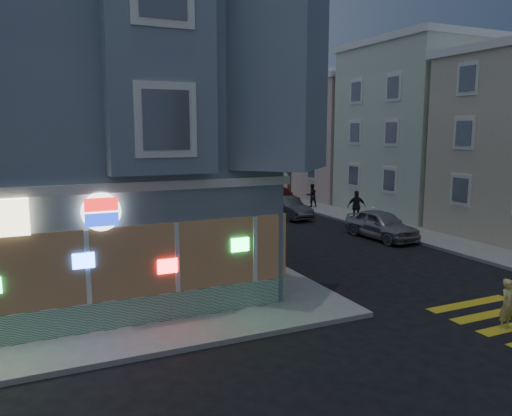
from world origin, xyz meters
TOP-DOWN VIEW (x-y plane):
  - ground at (0.00, 0.00)m, footprint 120.00×120.00m
  - sidewalk_ne at (23.00, 23.00)m, footprint 24.00×42.00m
  - corner_building at (-6.00, 10.98)m, footprint 14.60×14.60m
  - row_house_b at (19.50, 16.00)m, footprint 12.00×8.60m
  - row_house_c at (19.50, 25.00)m, footprint 12.00×8.60m
  - row_house_d at (19.50, 34.00)m, footprint 12.00×8.60m
  - utility_pole at (12.00, 24.00)m, footprint 2.20×0.30m
  - street_tree_near at (12.20, 30.00)m, footprint 3.00×3.00m
  - street_tree_far at (12.20, 38.00)m, footprint 3.00×3.00m
  - running_child at (5.81, -0.27)m, footprint 0.56×0.40m
  - pedestrian_a at (11.96, 20.61)m, footprint 0.87×0.72m
  - pedestrian_b at (11.30, 14.40)m, footprint 1.18×0.80m
  - parked_car_a at (10.13, 10.65)m, footprint 1.91×4.38m
  - parked_car_b at (8.60, 17.98)m, footprint 1.86×4.15m
  - parked_car_c at (10.70, 23.18)m, footprint 2.08×4.66m
  - parked_car_d at (9.86, 28.38)m, footprint 2.59×4.98m
  - traffic_signal at (1.05, 4.88)m, footprint 0.62×0.55m
  - fire_hydrant at (12.94, 14.92)m, footprint 0.43×0.25m

SIDE VIEW (x-z plane):
  - ground at x=0.00m, z-range 0.00..0.00m
  - sidewalk_ne at x=23.00m, z-range 0.00..0.15m
  - fire_hydrant at x=12.94m, z-range 0.17..0.91m
  - parked_car_b at x=8.60m, z-range 0.00..1.32m
  - parked_car_c at x=10.70m, z-range 0.00..1.33m
  - parked_car_d at x=9.86m, z-range 0.00..1.34m
  - running_child at x=5.81m, z-range 0.00..1.44m
  - parked_car_a at x=10.13m, z-range 0.00..1.47m
  - pedestrian_a at x=11.96m, z-range 0.15..1.77m
  - pedestrian_b at x=11.30m, z-range 0.15..2.01m
  - traffic_signal at x=1.05m, z-range 1.02..5.97m
  - street_tree_near at x=12.20m, z-range 1.29..6.59m
  - street_tree_far at x=12.20m, z-range 1.29..6.59m
  - row_house_c at x=19.50m, z-range 0.15..9.15m
  - utility_pole at x=12.00m, z-range 0.30..9.30m
  - row_house_b at x=19.50m, z-range 0.15..10.65m
  - row_house_d at x=19.50m, z-range 0.15..10.65m
  - corner_building at x=-6.00m, z-range 0.12..11.52m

